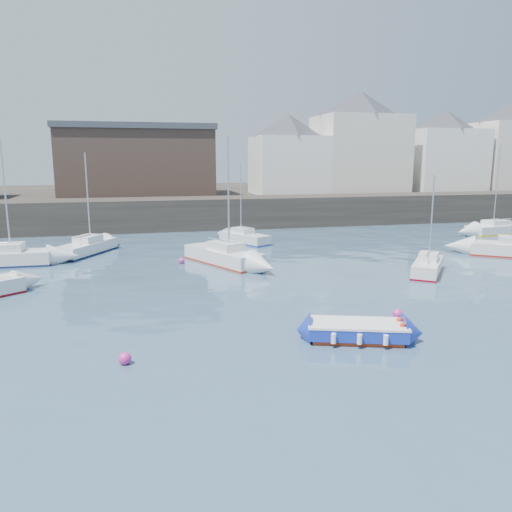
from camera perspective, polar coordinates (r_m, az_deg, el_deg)
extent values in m
plane|color=#2D4760|center=(17.21, 9.68, -12.46)|extent=(220.00, 220.00, 0.00)
cube|color=#28231E|center=(50.14, -6.23, 4.92)|extent=(90.00, 5.00, 3.00)
cube|color=#28231E|center=(67.96, -8.22, 6.39)|extent=(90.00, 32.00, 2.80)
cube|color=beige|center=(62.31, 11.68, 11.29)|extent=(10.00, 8.00, 9.00)
pyramid|color=#3A3D44|center=(62.63, 11.90, 16.69)|extent=(13.36, 13.36, 2.80)
cube|color=white|center=(67.29, 20.48, 10.16)|extent=(9.00, 7.00, 7.50)
pyramid|color=#3A3D44|center=(67.46, 20.78, 14.38)|extent=(11.88, 11.88, 2.45)
cube|color=beige|center=(72.68, 26.50, 10.12)|extent=(8.00, 7.00, 8.50)
pyramid|color=#3A3D44|center=(72.90, 26.88, 14.41)|extent=(11.14, 11.14, 2.45)
cube|color=white|center=(58.59, 3.72, 10.30)|extent=(8.00, 7.00, 6.50)
pyramid|color=#3A3D44|center=(58.70, 3.78, 14.67)|extent=(11.14, 11.14, 2.45)
cube|color=#3D2D26|center=(57.44, -13.43, 10.26)|extent=(16.00, 10.00, 7.00)
cube|color=#3A3D44|center=(57.53, -13.61, 14.04)|extent=(16.40, 10.40, 0.60)
cube|color=#9C2F12|center=(19.69, 11.42, -9.18)|extent=(3.62, 2.37, 0.17)
cube|color=#1931AA|center=(19.59, 11.46, -8.32)|extent=(3.96, 2.65, 0.46)
cube|color=white|center=(19.50, 11.49, -7.57)|extent=(4.04, 2.70, 0.08)
cube|color=white|center=(19.56, 11.46, -8.12)|extent=(3.12, 1.97, 0.42)
cube|color=tan|center=(19.53, 11.48, -7.83)|extent=(0.60, 1.12, 0.06)
cylinder|color=white|center=(20.34, 8.52, -7.57)|extent=(0.19, 0.19, 0.37)
cylinder|color=white|center=(18.68, 8.85, -9.30)|extent=(0.19, 0.19, 0.37)
cylinder|color=white|center=(20.42, 11.18, -7.58)|extent=(0.19, 0.19, 0.37)
cylinder|color=white|center=(18.77, 11.75, -9.30)|extent=(0.19, 0.19, 0.37)
cylinder|color=white|center=(20.55, 13.80, -7.58)|extent=(0.19, 0.19, 0.37)
cylinder|color=white|center=(18.91, 14.62, -9.28)|extent=(0.19, 0.19, 0.37)
cube|color=silver|center=(33.00, -3.75, -0.04)|extent=(4.63, 6.58, 0.95)
cube|color=maroon|center=(33.09, -3.75, -0.74)|extent=(4.68, 6.65, 0.13)
cube|color=silver|center=(32.62, -3.44, 1.15)|extent=(2.35, 2.66, 0.53)
cylinder|color=silver|center=(31.95, -3.17, 7.06)|extent=(0.11, 0.11, 7.29)
cube|color=silver|center=(31.74, 19.02, -1.22)|extent=(3.86, 4.35, 0.80)
cube|color=maroon|center=(31.81, 18.98, -1.83)|extent=(3.90, 4.40, 0.11)
cube|color=silver|center=(31.84, 19.13, -0.05)|extent=(1.80, 1.88, 0.44)
cylinder|color=silver|center=(31.71, 19.44, 4.15)|extent=(0.09, 0.09, 5.09)
cube|color=silver|center=(36.24, -27.12, -0.27)|extent=(6.21, 2.10, 0.93)
cube|color=#141E46|center=(36.31, -27.07, -0.89)|extent=(6.28, 2.12, 0.12)
cube|color=silver|center=(36.04, -26.75, 0.88)|extent=(2.19, 1.52, 0.51)
cylinder|color=silver|center=(35.60, -26.73, 6.12)|extent=(0.10, 0.10, 7.10)
cube|color=silver|center=(41.06, -1.30, 2.06)|extent=(3.63, 4.97, 0.79)
cube|color=navy|center=(41.11, -1.30, 1.59)|extent=(3.67, 5.02, 0.11)
cube|color=silver|center=(41.15, -1.52, 2.95)|extent=(1.81, 2.03, 0.44)
cylinder|color=silver|center=(41.05, -1.76, 6.51)|extent=(0.09, 0.09, 5.54)
cube|color=silver|center=(51.41, 25.90, 2.79)|extent=(6.54, 3.13, 0.81)
cube|color=#E2B40D|center=(51.46, 25.86, 2.40)|extent=(6.60, 3.17, 0.11)
cube|color=silver|center=(51.10, 25.73, 3.47)|extent=(2.44, 1.89, 0.45)
cylinder|color=silver|center=(50.59, 25.82, 7.26)|extent=(0.09, 0.09, 7.22)
cube|color=silver|center=(38.33, -18.82, 0.86)|extent=(4.28, 5.73, 0.84)
cube|color=#0A193A|center=(38.40, -18.79, 0.33)|extent=(4.32, 5.79, 0.11)
cube|color=silver|center=(38.46, -18.65, 1.88)|extent=(2.12, 2.35, 0.46)
cylinder|color=silver|center=(38.36, -18.69, 6.33)|extent=(0.09, 0.09, 6.41)
sphere|color=#D62A8F|center=(17.81, -14.73, -11.85)|extent=(0.43, 0.43, 0.43)
sphere|color=#D62A8F|center=(22.70, 15.85, -6.86)|extent=(0.44, 0.44, 0.44)
sphere|color=#D62A8F|center=(33.41, -8.50, -0.83)|extent=(0.40, 0.40, 0.40)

